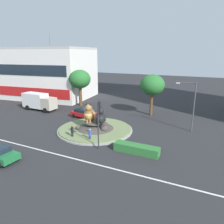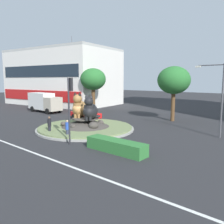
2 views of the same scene
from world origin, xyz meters
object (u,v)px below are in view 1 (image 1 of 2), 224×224
at_px(pedestrian_black_shirt, 72,132).
at_px(delivery_box_truck, 39,101).
at_px(second_tree_near_tower, 152,85).
at_px(pedestrian_blue_shirt, 90,135).
at_px(cat_statue_black, 100,117).
at_px(cat_statue_tabby, 89,114).
at_px(traffic_light_mast, 99,116).
at_px(broadleaf_tree_behind_island, 80,79).
at_px(shophouse_block, 43,73).
at_px(sedan_on_far_lane, 84,113).
at_px(streetlight_arm, 192,103).

bearing_deg(pedestrian_black_shirt, delivery_box_truck, -119.70).
xyz_separation_m(pedestrian_black_shirt, delivery_box_truck, (-14.06, 8.77, 0.75)).
height_order(second_tree_near_tower, delivery_box_truck, second_tree_near_tower).
bearing_deg(pedestrian_blue_shirt, cat_statue_black, 58.22).
bearing_deg(cat_statue_tabby, traffic_light_mast, 16.40).
bearing_deg(traffic_light_mast, broadleaf_tree_behind_island, 45.44).
distance_m(cat_statue_black, broadleaf_tree_behind_island, 16.35).
distance_m(cat_statue_black, pedestrian_black_shirt, 4.28).
bearing_deg(cat_statue_tabby, pedestrian_blue_shirt, 7.62).
distance_m(pedestrian_black_shirt, delivery_box_truck, 16.59).
bearing_deg(shophouse_block, broadleaf_tree_behind_island, -24.45).
distance_m(shophouse_block, pedestrian_blue_shirt, 31.88).
relative_size(broadleaf_tree_behind_island, pedestrian_black_shirt, 4.11).
xyz_separation_m(traffic_light_mast, sedan_on_far_lane, (-8.05, 9.21, -3.01)).
relative_size(cat_statue_black, delivery_box_truck, 0.43).
xyz_separation_m(shophouse_block, delivery_box_truck, (8.52, -10.58, -4.13)).
distance_m(second_tree_near_tower, pedestrian_blue_shirt, 15.40).
bearing_deg(streetlight_arm, pedestrian_black_shirt, 34.33).
relative_size(shophouse_block, sedan_on_far_lane, 5.16).
distance_m(shophouse_block, broadleaf_tree_behind_island, 14.23).
xyz_separation_m(cat_statue_tabby, shophouse_block, (-22.69, 15.48, 3.56)).
bearing_deg(cat_statue_tabby, sedan_on_far_lane, -163.99).
bearing_deg(pedestrian_black_shirt, streetlight_arm, 128.30).
bearing_deg(streetlight_arm, pedestrian_blue_shirt, 39.54).
distance_m(broadleaf_tree_behind_island, delivery_box_truck, 8.89).
bearing_deg(pedestrian_black_shirt, broadleaf_tree_behind_island, -146.97).
bearing_deg(second_tree_near_tower, delivery_box_truck, -163.66).
xyz_separation_m(shophouse_block, pedestrian_black_shirt, (22.59, -19.36, -4.88)).
bearing_deg(cat_statue_tabby, shophouse_block, -149.24).
bearing_deg(streetlight_arm, cat_statue_tabby, 21.47).
distance_m(sedan_on_far_lane, delivery_box_truck, 10.44).
relative_size(traffic_light_mast, sedan_on_far_lane, 1.14).
distance_m(broadleaf_tree_behind_island, pedestrian_black_shirt, 18.15).
xyz_separation_m(streetlight_arm, pedestrian_black_shirt, (-12.78, -9.30, -3.06)).
bearing_deg(traffic_light_mast, pedestrian_black_shirt, 83.11).
xyz_separation_m(traffic_light_mast, shophouse_block, (-26.96, 20.33, 2.04)).
distance_m(cat_statue_black, traffic_light_mast, 5.30).
relative_size(streetlight_arm, pedestrian_black_shirt, 3.82).
xyz_separation_m(pedestrian_black_shirt, sedan_on_far_lane, (-3.68, 8.23, -0.17)).
bearing_deg(cat_statue_black, sedan_on_far_lane, -159.95).
bearing_deg(sedan_on_far_lane, pedestrian_black_shirt, -58.56).
xyz_separation_m(shophouse_block, second_tree_near_tower, (28.45, -4.74, -0.63)).
relative_size(cat_statue_tabby, traffic_light_mast, 0.56).
relative_size(traffic_light_mast, broadleaf_tree_behind_island, 0.75).
distance_m(broadleaf_tree_behind_island, sedan_on_far_lane, 9.83).
xyz_separation_m(broadleaf_tree_behind_island, delivery_box_truck, (-5.05, -6.36, -3.62)).
xyz_separation_m(cat_statue_tabby, cat_statue_black, (1.97, -0.34, -0.06)).
bearing_deg(broadleaf_tree_behind_island, cat_statue_black, -46.31).
distance_m(cat_statue_tabby, broadleaf_tree_behind_island, 14.81).
height_order(cat_statue_black, second_tree_near_tower, second_tree_near_tower).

